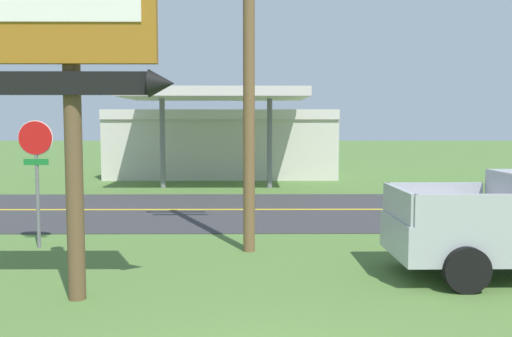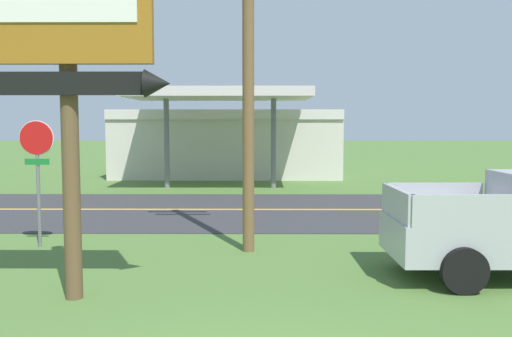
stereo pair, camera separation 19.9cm
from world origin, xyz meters
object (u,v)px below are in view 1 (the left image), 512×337
at_px(stop_sign, 36,161).
at_px(utility_pole, 249,32).
at_px(gas_station, 223,141).
at_px(motel_sign, 73,47).

bearing_deg(stop_sign, utility_pole, -4.24).
bearing_deg(gas_station, motel_sign, -93.17).
bearing_deg(motel_sign, stop_sign, 119.04).
height_order(stop_sign, utility_pole, utility_pole).
xyz_separation_m(motel_sign, utility_pole, (2.73, 3.51, 0.81)).
bearing_deg(gas_station, stop_sign, -100.72).
height_order(motel_sign, utility_pole, utility_pole).
relative_size(motel_sign, stop_sign, 2.01).
bearing_deg(utility_pole, motel_sign, -127.86).
relative_size(motel_sign, utility_pole, 0.65).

